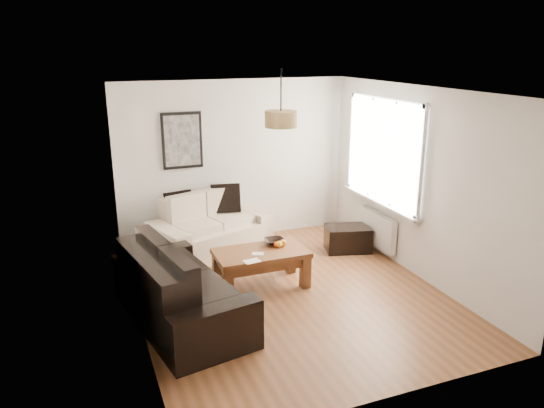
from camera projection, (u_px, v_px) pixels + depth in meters
name	position (u px, v px, depth m)	size (l,w,h in m)	color
floor	(289.00, 293.00, 6.75)	(4.50, 4.50, 0.00)	brown
ceiling	(291.00, 90.00, 5.98)	(3.80, 4.50, 0.00)	white
wall_back	(235.00, 161.00, 8.37)	(3.80, 0.04, 2.60)	silver
wall_front	(395.00, 268.00, 4.36)	(3.80, 0.04, 2.60)	silver
wall_left	(131.00, 216.00, 5.71)	(0.04, 4.50, 2.60)	silver
wall_right	(418.00, 184.00, 7.02)	(0.04, 4.50, 2.60)	silver
window_bay	(384.00, 151.00, 7.64)	(0.14, 1.90, 1.60)	white
radiator	(377.00, 229.00, 7.98)	(0.10, 0.90, 0.52)	white
poster	(182.00, 141.00, 7.93)	(0.62, 0.04, 0.87)	black
pendant_shade	(281.00, 119.00, 6.36)	(0.40, 0.40, 0.20)	tan
loveseat_cream	(210.00, 225.00, 8.01)	(1.77, 0.96, 0.88)	beige
sofa_leather	(181.00, 286.00, 5.96)	(2.05, 1.00, 0.89)	black
coffee_table	(261.00, 268.00, 6.91)	(1.22, 0.67, 0.50)	brown
ottoman	(348.00, 238.00, 8.12)	(0.69, 0.44, 0.39)	black
cushion_left	(179.00, 204.00, 7.96)	(0.41, 0.13, 0.41)	black
cushion_right	(226.00, 198.00, 8.21)	(0.46, 0.14, 0.46)	black
fruit_bowl	(274.00, 241.00, 7.07)	(0.28, 0.28, 0.07)	black
orange_a	(279.00, 244.00, 6.95)	(0.09, 0.09, 0.09)	orange
orange_b	(283.00, 243.00, 7.00)	(0.09, 0.09, 0.09)	orange
orange_c	(276.00, 244.00, 6.95)	(0.07, 0.07, 0.07)	#F74D14
papers	(252.00, 261.00, 6.50)	(0.20, 0.14, 0.01)	white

